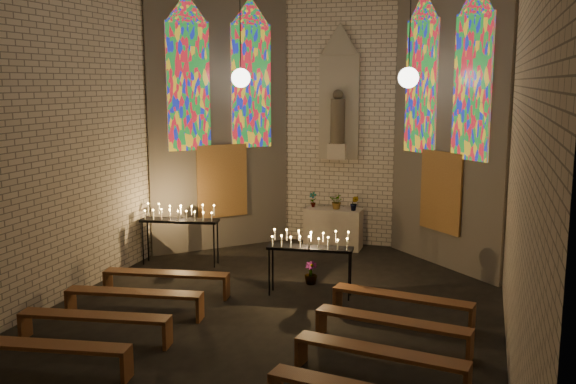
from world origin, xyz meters
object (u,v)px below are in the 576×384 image
object	(u,v)px
altar	(333,228)
aisle_flower_pot	(311,273)
votive_stand_left	(180,216)
votive_stand_right	(310,244)

from	to	relation	value
altar	aisle_flower_pot	distance (m)	2.99
votive_stand_left	votive_stand_right	xyz separation A→B (m)	(3.40, -1.24, -0.07)
altar	votive_stand_left	size ratio (longest dim) A/B	0.77
altar	votive_stand_right	world-z (taller)	votive_stand_right
aisle_flower_pot	votive_stand_left	world-z (taller)	votive_stand_left
aisle_flower_pot	votive_stand_right	bearing A→B (deg)	-76.36
votive_stand_left	votive_stand_right	world-z (taller)	votive_stand_left
votive_stand_left	votive_stand_right	bearing A→B (deg)	-29.44
votive_stand_right	aisle_flower_pot	bearing A→B (deg)	97.74
aisle_flower_pot	votive_stand_left	distance (m)	3.39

